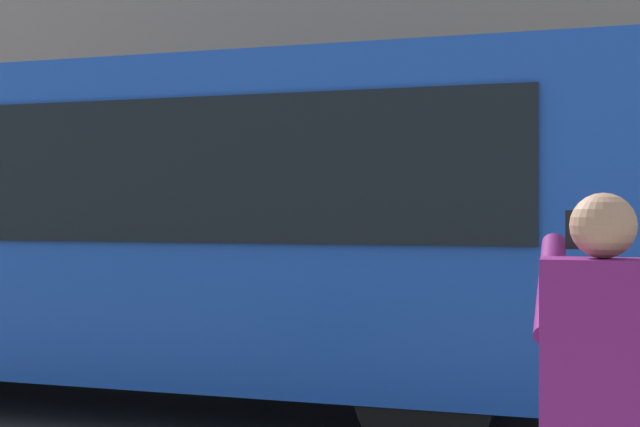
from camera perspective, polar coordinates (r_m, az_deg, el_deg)
The scene contains 2 objects.
red_bus at distance 8.58m, azimuth -12.03°, elevation -0.57°, with size 9.05×2.54×3.08m.
pedestrian_photographer at distance 3.22m, azimuth 17.50°, elevation -11.45°, with size 0.53×0.52×1.70m.
Camera 1 is at (-0.29, 7.73, 1.79)m, focal length 50.71 mm.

